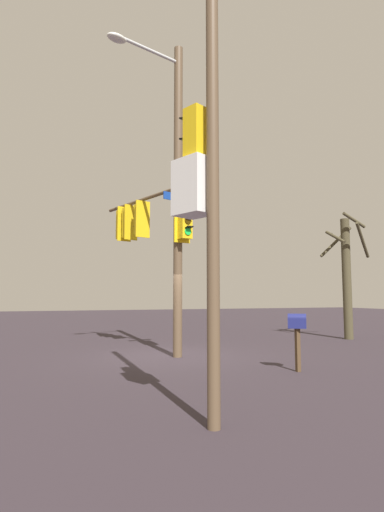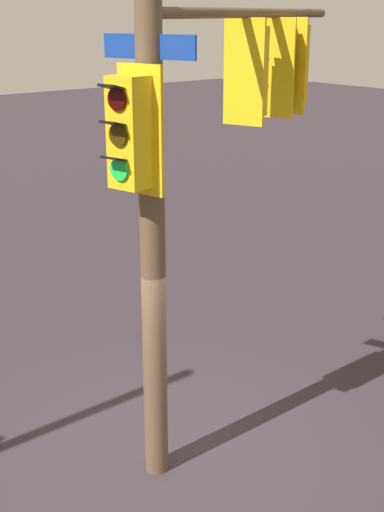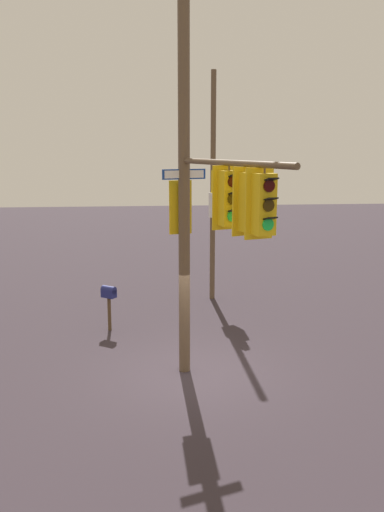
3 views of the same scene
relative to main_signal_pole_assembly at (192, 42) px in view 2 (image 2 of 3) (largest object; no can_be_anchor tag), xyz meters
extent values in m
plane|color=#31282F|center=(0.61, 0.24, -4.94)|extent=(80.00, 80.00, 0.00)
cylinder|color=brown|center=(0.87, 0.39, 0.00)|extent=(0.28, 0.28, 9.88)
cylinder|color=brown|center=(-1.26, -0.35, 0.30)|extent=(4.30, 1.59, 0.12)
cube|color=yellow|center=(-1.23, -0.34, -0.40)|extent=(0.40, 0.44, 1.10)
cube|color=yellow|center=(-1.07, -0.29, -0.40)|extent=(0.22, 0.54, 1.30)
cylinder|color=#2F0403|center=(-1.39, -0.39, -0.06)|extent=(0.10, 0.22, 0.22)
cube|color=black|center=(-1.46, -0.42, 0.06)|extent=(0.22, 0.25, 0.06)
cylinder|color=#352504|center=(-1.39, -0.39, -0.40)|extent=(0.10, 0.22, 0.22)
cube|color=black|center=(-1.46, -0.42, -0.28)|extent=(0.22, 0.25, 0.06)
cylinder|color=#19D147|center=(-1.39, -0.39, -0.74)|extent=(0.10, 0.22, 0.22)
cube|color=black|center=(-1.46, -0.42, -0.62)|extent=(0.22, 0.25, 0.06)
cylinder|color=brown|center=(-1.23, -0.34, 0.23)|extent=(0.04, 0.04, 0.15)
cube|color=yellow|center=(-2.03, -0.62, -0.40)|extent=(0.42, 0.45, 1.10)
cube|color=yellow|center=(-1.87, -0.55, -0.40)|extent=(0.26, 0.53, 1.30)
cylinder|color=#2F0403|center=(-2.18, -0.68, -0.06)|extent=(0.12, 0.21, 0.22)
cube|color=black|center=(-2.25, -0.71, 0.06)|extent=(0.23, 0.26, 0.06)
cylinder|color=#352504|center=(-2.18, -0.68, -0.40)|extent=(0.12, 0.21, 0.22)
cube|color=black|center=(-2.25, -0.71, -0.28)|extent=(0.23, 0.26, 0.06)
cylinder|color=#19D147|center=(-2.18, -0.68, -0.74)|extent=(0.12, 0.21, 0.22)
cube|color=black|center=(-2.25, -0.71, -0.62)|extent=(0.23, 0.26, 0.06)
cylinder|color=brown|center=(-2.03, -0.62, 0.23)|extent=(0.04, 0.04, 0.15)
cube|color=yellow|center=(-2.47, -0.77, -0.40)|extent=(0.40, 0.43, 1.10)
cube|color=yellow|center=(-2.31, -0.72, -0.40)|extent=(0.21, 0.55, 1.30)
cylinder|color=#2F0403|center=(-2.62, -0.82, -0.06)|extent=(0.10, 0.22, 0.22)
cube|color=black|center=(-2.70, -0.85, 0.06)|extent=(0.22, 0.25, 0.06)
cylinder|color=#352504|center=(-2.62, -0.82, -0.40)|extent=(0.10, 0.22, 0.22)
cube|color=black|center=(-2.70, -0.85, -0.28)|extent=(0.22, 0.25, 0.06)
cylinder|color=#19D147|center=(-2.62, -0.82, -0.74)|extent=(0.10, 0.22, 0.22)
cube|color=black|center=(-2.70, -0.85, -0.62)|extent=(0.22, 0.25, 0.06)
cylinder|color=brown|center=(-2.47, -0.77, 0.23)|extent=(0.04, 0.04, 0.15)
cube|color=yellow|center=(1.21, 0.51, -0.82)|extent=(0.38, 0.42, 1.10)
cube|color=yellow|center=(1.05, 0.47, -0.82)|extent=(0.17, 0.55, 1.30)
cylinder|color=#2F0403|center=(1.37, 0.55, -0.48)|extent=(0.08, 0.22, 0.22)
cube|color=black|center=(1.45, 0.56, -0.36)|extent=(0.21, 0.24, 0.06)
cylinder|color=#352504|center=(1.37, 0.55, -0.82)|extent=(0.08, 0.22, 0.22)
cube|color=black|center=(1.45, 0.56, -0.70)|extent=(0.21, 0.24, 0.06)
cylinder|color=#19D147|center=(1.37, 0.55, -1.16)|extent=(0.08, 0.22, 0.22)
cube|color=black|center=(1.45, 0.56, -1.04)|extent=(0.21, 0.24, 0.06)
cube|color=navy|center=(0.87, 0.39, -0.02)|extent=(0.38, 1.05, 0.24)
cube|color=white|center=(0.86, 0.38, -0.02)|extent=(0.33, 0.95, 0.18)
camera|label=1|loc=(12.87, -3.46, -3.07)|focal=28.70mm
camera|label=2|loc=(5.12, 6.25, 0.29)|focal=49.27mm
camera|label=3|loc=(-11.90, 1.41, 0.59)|focal=37.82mm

